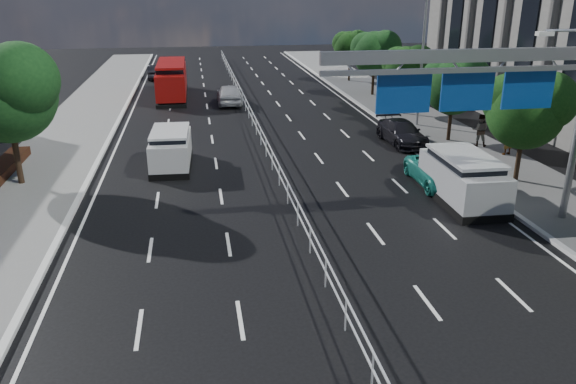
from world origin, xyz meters
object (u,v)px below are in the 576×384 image
object	(u,v)px
red_bus	(172,79)
white_minivan	(171,149)
pedestrian_b	(480,130)
parked_car_teal	(439,172)
overhead_gantry	(489,83)
silver_minivan	(463,179)
near_car_dark	(156,72)
near_car_silver	(229,94)
pedestrian_a	(508,137)
parked_car_dark	(402,133)

from	to	relation	value
red_bus	white_minivan	bearing A→B (deg)	-88.51
pedestrian_b	parked_car_teal	bearing A→B (deg)	75.01
overhead_gantry	white_minivan	xyz separation A→B (m)	(-11.81, 9.75, -4.64)
white_minivan	silver_minivan	xyz separation A→B (m)	(12.61, -7.13, 0.08)
parked_car_teal	pedestrian_b	distance (m)	7.50
near_car_dark	pedestrian_b	size ratio (longest dim) A/B	2.26
red_bus	parked_car_teal	world-z (taller)	red_bus
red_bus	near_car_dark	world-z (taller)	red_bus
silver_minivan	near_car_silver	bearing A→B (deg)	111.80
pedestrian_b	near_car_dark	bearing A→B (deg)	-29.71
pedestrian_a	pedestrian_b	bearing A→B (deg)	-93.06
white_minivan	near_car_dark	xyz separation A→B (m)	(-2.31, 29.78, -0.27)
white_minivan	pedestrian_b	bearing A→B (deg)	4.47
parked_car_dark	near_car_silver	bearing A→B (deg)	121.72
white_minivan	near_car_silver	world-z (taller)	white_minivan
near_car_silver	pedestrian_b	world-z (taller)	pedestrian_b
red_bus	parked_car_dark	world-z (taller)	red_bus
pedestrian_a	red_bus	bearing A→B (deg)	-71.62
pedestrian_a	pedestrian_b	size ratio (longest dim) A/B	1.06
red_bus	pedestrian_a	xyz separation A→B (m)	(18.52, -20.83, -0.39)
red_bus	near_car_dark	xyz separation A→B (m)	(-1.89, 10.17, -0.82)
white_minivan	near_car_silver	xyz separation A→B (m)	(4.07, 15.77, -0.17)
parked_car_dark	parked_car_teal	bearing A→B (deg)	-99.88
silver_minivan	parked_car_dark	world-z (taller)	silver_minivan
near_car_dark	silver_minivan	distance (m)	39.81
red_bus	pedestrian_a	bearing A→B (deg)	-48.11
parked_car_dark	overhead_gantry	bearing A→B (deg)	-100.35
overhead_gantry	near_car_silver	size ratio (longest dim) A/B	2.21
pedestrian_b	red_bus	bearing A→B (deg)	-20.56
near_car_dark	pedestrian_b	world-z (taller)	pedestrian_b
silver_minivan	pedestrian_b	distance (m)	9.14
red_bus	silver_minivan	size ratio (longest dim) A/B	1.88
white_minivan	pedestrian_b	size ratio (longest dim) A/B	2.47
near_car_silver	silver_minivan	size ratio (longest dim) A/B	0.90
near_car_silver	near_car_dark	distance (m)	15.39
red_bus	parked_car_dark	xyz separation A→B (m)	(13.79, -17.26, -0.84)
near_car_dark	near_car_silver	bearing A→B (deg)	113.51
overhead_gantry	red_bus	bearing A→B (deg)	112.62
overhead_gantry	pedestrian_a	bearing A→B (deg)	53.57
overhead_gantry	pedestrian_b	xyz separation A→B (m)	(5.60, 10.39, -4.54)
white_minivan	parked_car_teal	xyz separation A→B (m)	(12.48, -4.99, -0.33)
near_car_silver	red_bus	bearing A→B (deg)	-39.53
white_minivan	near_car_silver	distance (m)	16.29
overhead_gantry	parked_car_dark	bearing A→B (deg)	82.65
overhead_gantry	parked_car_teal	xyz separation A→B (m)	(0.67, 4.76, -4.97)
parked_car_teal	silver_minivan	bearing A→B (deg)	-84.87
red_bus	near_car_silver	size ratio (longest dim) A/B	2.10
near_car_silver	parked_car_teal	size ratio (longest dim) A/B	1.02
parked_car_teal	pedestrian_a	world-z (taller)	pedestrian_a
near_car_dark	parked_car_teal	xyz separation A→B (m)	(14.79, -34.77, -0.06)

